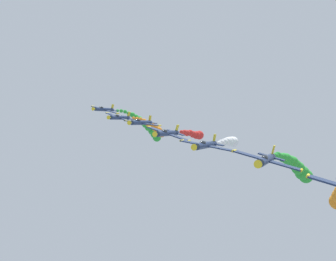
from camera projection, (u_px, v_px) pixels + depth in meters
airplane_left_inner at (266, 160)px, 49.99m from camera, size 9.36×10.35×3.16m
smoke_trail_left_inner at (297, 168)px, 70.26m from camera, size 4.73×23.19×7.69m
airplane_right_inner at (206, 145)px, 62.32m from camera, size 9.49×10.35×2.80m
smoke_trail_right_inner at (231, 142)px, 81.71m from camera, size 3.85×20.16×2.68m
airplane_left_outer at (167, 133)px, 74.15m from camera, size 9.25×10.35×3.36m
smoke_trail_left_outer at (194, 134)px, 87.93m from camera, size 2.18×12.86×2.60m
airplane_right_outer at (141, 123)px, 87.66m from camera, size 9.53×10.35×2.66m
airplane_trailing at (120, 118)px, 101.30m from camera, size 9.20×10.35×3.45m
smoke_trail_trailing at (155, 128)px, 119.72m from camera, size 2.76×19.20×6.74m
airplane_high_slot at (104, 109)px, 111.89m from camera, size 9.37×10.35×3.15m
smoke_trail_high_slot at (148, 129)px, 138.30m from camera, size 3.36×30.68×11.92m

